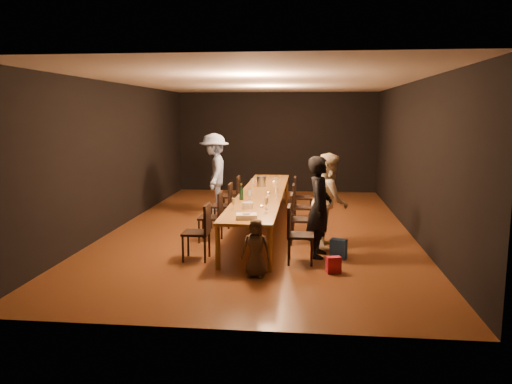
# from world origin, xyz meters

# --- Properties ---
(ground) EXTENTS (10.00, 10.00, 0.00)m
(ground) POSITION_xyz_m (0.00, 0.00, 0.00)
(ground) COLOR #411F10
(ground) RESTS_ON ground
(room_shell) EXTENTS (6.04, 10.04, 3.02)m
(room_shell) POSITION_xyz_m (0.00, 0.00, 2.08)
(room_shell) COLOR black
(room_shell) RESTS_ON ground
(table) EXTENTS (0.90, 6.00, 0.75)m
(table) POSITION_xyz_m (0.00, 0.00, 0.70)
(table) COLOR olive
(table) RESTS_ON ground
(chair_right_0) EXTENTS (0.42, 0.42, 0.93)m
(chair_right_0) POSITION_xyz_m (0.85, -2.40, 0.47)
(chair_right_0) COLOR black
(chair_right_0) RESTS_ON ground
(chair_right_1) EXTENTS (0.42, 0.42, 0.93)m
(chair_right_1) POSITION_xyz_m (0.85, -1.20, 0.47)
(chair_right_1) COLOR black
(chair_right_1) RESTS_ON ground
(chair_right_2) EXTENTS (0.42, 0.42, 0.93)m
(chair_right_2) POSITION_xyz_m (0.85, 0.00, 0.47)
(chair_right_2) COLOR black
(chair_right_2) RESTS_ON ground
(chair_right_3) EXTENTS (0.42, 0.42, 0.93)m
(chair_right_3) POSITION_xyz_m (0.85, 1.20, 0.47)
(chair_right_3) COLOR black
(chair_right_3) RESTS_ON ground
(chair_left_0) EXTENTS (0.42, 0.42, 0.93)m
(chair_left_0) POSITION_xyz_m (-0.85, -2.40, 0.47)
(chair_left_0) COLOR black
(chair_left_0) RESTS_ON ground
(chair_left_1) EXTENTS (0.42, 0.42, 0.93)m
(chair_left_1) POSITION_xyz_m (-0.85, -1.20, 0.47)
(chair_left_1) COLOR black
(chair_left_1) RESTS_ON ground
(chair_left_2) EXTENTS (0.42, 0.42, 0.93)m
(chair_left_2) POSITION_xyz_m (-0.85, 0.00, 0.47)
(chair_left_2) COLOR black
(chair_left_2) RESTS_ON ground
(chair_left_3) EXTENTS (0.42, 0.42, 0.93)m
(chair_left_3) POSITION_xyz_m (-0.85, 1.20, 0.47)
(chair_left_3) COLOR black
(chair_left_3) RESTS_ON ground
(woman_birthday) EXTENTS (0.48, 0.66, 1.69)m
(woman_birthday) POSITION_xyz_m (1.15, -2.00, 0.84)
(woman_birthday) COLOR black
(woman_birthday) RESTS_ON ground
(woman_tan) EXTENTS (0.71, 0.87, 1.69)m
(woman_tan) POSITION_xyz_m (1.33, -1.35, 0.85)
(woman_tan) COLOR beige
(woman_tan) RESTS_ON ground
(man_blue) EXTENTS (0.90, 1.33, 1.90)m
(man_blue) POSITION_xyz_m (-1.33, 1.74, 0.95)
(man_blue) COLOR #8CA6D8
(man_blue) RESTS_ON ground
(child) EXTENTS (0.45, 0.31, 0.86)m
(child) POSITION_xyz_m (0.21, -3.14, 0.43)
(child) COLOR #453626
(child) RESTS_ON ground
(gift_bag_red) EXTENTS (0.24, 0.17, 0.25)m
(gift_bag_red) POSITION_xyz_m (1.36, -2.87, 0.13)
(gift_bag_red) COLOR #B81B31
(gift_bag_red) RESTS_ON ground
(gift_bag_blue) EXTENTS (0.30, 0.25, 0.32)m
(gift_bag_blue) POSITION_xyz_m (1.47, -2.08, 0.16)
(gift_bag_blue) COLOR #285AAF
(gift_bag_blue) RESTS_ON ground
(birthday_cake) EXTENTS (0.35, 0.30, 0.08)m
(birthday_cake) POSITION_xyz_m (0.00, -2.59, 0.79)
(birthday_cake) COLOR white
(birthday_cake) RESTS_ON table
(plate_stack) EXTENTS (0.25, 0.25, 0.11)m
(plate_stack) POSITION_xyz_m (-0.08, -1.77, 0.80)
(plate_stack) COLOR white
(plate_stack) RESTS_ON table
(champagne_bottle) EXTENTS (0.10, 0.10, 0.32)m
(champagne_bottle) POSITION_xyz_m (-0.30, -0.94, 0.91)
(champagne_bottle) COLOR black
(champagne_bottle) RESTS_ON table
(ice_bucket) EXTENTS (0.21, 0.21, 0.22)m
(ice_bucket) POSITION_xyz_m (-0.09, 0.91, 0.86)
(ice_bucket) COLOR silver
(ice_bucket) RESTS_ON table
(wineglass_0) EXTENTS (0.06, 0.06, 0.21)m
(wineglass_0) POSITION_xyz_m (-0.30, -1.93, 0.85)
(wineglass_0) COLOR beige
(wineglass_0) RESTS_ON table
(wineglass_1) EXTENTS (0.06, 0.06, 0.21)m
(wineglass_1) POSITION_xyz_m (0.25, -1.84, 0.85)
(wineglass_1) COLOR beige
(wineglass_1) RESTS_ON table
(wineglass_2) EXTENTS (0.06, 0.06, 0.21)m
(wineglass_2) POSITION_xyz_m (-0.13, -1.01, 0.85)
(wineglass_2) COLOR silver
(wineglass_2) RESTS_ON table
(wineglass_3) EXTENTS (0.06, 0.06, 0.21)m
(wineglass_3) POSITION_xyz_m (0.35, -0.66, 0.85)
(wineglass_3) COLOR beige
(wineglass_3) RESTS_ON table
(wineglass_4) EXTENTS (0.06, 0.06, 0.21)m
(wineglass_4) POSITION_xyz_m (-0.26, 0.59, 0.85)
(wineglass_4) COLOR silver
(wineglass_4) RESTS_ON table
(wineglass_5) EXTENTS (0.06, 0.06, 0.21)m
(wineglass_5) POSITION_xyz_m (0.25, 0.81, 0.85)
(wineglass_5) COLOR silver
(wineglass_5) RESTS_ON table
(tealight_near) EXTENTS (0.05, 0.05, 0.03)m
(tealight_near) POSITION_xyz_m (0.15, -1.65, 0.77)
(tealight_near) COLOR #B2B7B2
(tealight_near) RESTS_ON table
(tealight_mid) EXTENTS (0.05, 0.05, 0.03)m
(tealight_mid) POSITION_xyz_m (0.15, -0.18, 0.77)
(tealight_mid) COLOR #B2B7B2
(tealight_mid) RESTS_ON table
(tealight_far) EXTENTS (0.05, 0.05, 0.03)m
(tealight_far) POSITION_xyz_m (0.15, 1.47, 0.77)
(tealight_far) COLOR #B2B7B2
(tealight_far) RESTS_ON table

